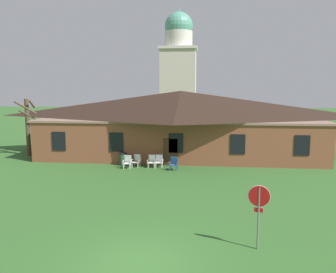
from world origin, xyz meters
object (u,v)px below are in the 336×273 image
object	(u,v)px
stop_sign	(259,204)
lawn_chair_by_porch	(127,162)
trash_bin	(123,159)
lawn_chair_right_end	(174,163)
lawn_chair_near_door	(137,160)
lawn_chair_middle	(159,161)
lawn_chair_left_end	(152,161)

from	to	relation	value
stop_sign	lawn_chair_by_porch	size ratio (longest dim) A/B	2.53
lawn_chair_by_porch	trash_bin	xyz separation A→B (m)	(-0.56, 0.93, -0.00)
lawn_chair_right_end	trash_bin	bearing A→B (deg)	164.32
lawn_chair_by_porch	lawn_chair_near_door	size ratio (longest dim) A/B	1.00
lawn_chair_near_door	lawn_chair_middle	world-z (taller)	same
stop_sign	lawn_chair_left_end	world-z (taller)	stop_sign
lawn_chair_left_end	trash_bin	world-z (taller)	trash_bin
lawn_chair_by_porch	lawn_chair_middle	xyz separation A→B (m)	(2.31, 0.55, 0.00)
stop_sign	lawn_chair_middle	distance (m)	13.99
lawn_chair_near_door	lawn_chair_middle	distance (m)	1.72
stop_sign	lawn_chair_middle	xyz separation A→B (m)	(-5.38, 12.85, -1.21)
lawn_chair_by_porch	lawn_chair_left_end	distance (m)	1.82
stop_sign	lawn_chair_right_end	xyz separation A→B (m)	(-4.19, 12.09, -1.21)
lawn_chair_by_porch	lawn_chair_right_end	size ratio (longest dim) A/B	1.00
stop_sign	trash_bin	distance (m)	15.64
lawn_chair_near_door	trash_bin	world-z (taller)	trash_bin
lawn_chair_middle	lawn_chair_left_end	bearing A→B (deg)	-171.30
lawn_chair_near_door	lawn_chair_middle	bearing A→B (deg)	2.06
lawn_chair_middle	lawn_chair_right_end	xyz separation A→B (m)	(1.19, -0.76, 0.00)
stop_sign	lawn_chair_middle	bearing A→B (deg)	112.72
lawn_chair_left_end	lawn_chair_right_end	world-z (taller)	same
lawn_chair_middle	trash_bin	world-z (taller)	trash_bin
stop_sign	lawn_chair_by_porch	distance (m)	14.56
lawn_chair_near_door	trash_bin	distance (m)	1.24
lawn_chair_right_end	lawn_chair_near_door	bearing A→B (deg)	166.45
stop_sign	lawn_chair_right_end	size ratio (longest dim) A/B	2.53
lawn_chair_right_end	lawn_chair_middle	bearing A→B (deg)	147.38
lawn_chair_middle	lawn_chair_right_end	size ratio (longest dim) A/B	1.00
lawn_chair_right_end	trash_bin	world-z (taller)	trash_bin
stop_sign	lawn_chair_middle	world-z (taller)	stop_sign
lawn_chair_left_end	lawn_chair_middle	distance (m)	0.56
lawn_chair_by_porch	lawn_chair_left_end	world-z (taller)	same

